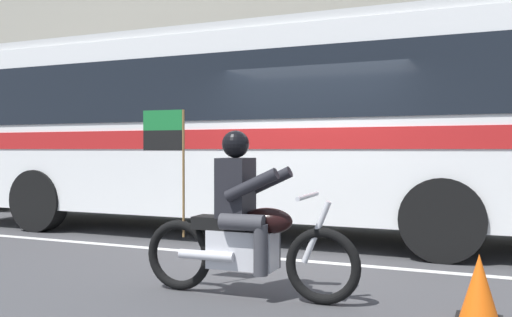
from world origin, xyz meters
The scene contains 7 objects.
ground_plane centered at (0.00, 0.00, 0.00)m, with size 60.00×60.00×0.00m, color #3D3D3F.
sidewalk_curb centered at (0.00, 5.10, 0.07)m, with size 28.00×3.80×0.15m, color #B7B2A8.
lane_center_stripe centered at (0.00, -0.60, 0.00)m, with size 26.60×0.14×0.01m, color silver.
transit_bus centered at (-1.41, 1.19, 1.88)m, with size 11.10×2.63×3.22m.
motorcycle_with_rider centered at (0.08, -2.40, 0.67)m, with size 2.20×0.64×1.78m.
fire_hydrant centered at (-4.84, 3.73, 0.52)m, with size 0.22×0.30×0.75m.
traffic_cone centered at (2.12, -2.36, 0.26)m, with size 0.36×0.36×0.55m.
Camera 1 is at (2.23, -7.14, 1.39)m, focal length 39.06 mm.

